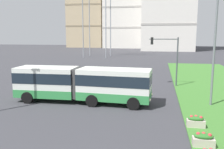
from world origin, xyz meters
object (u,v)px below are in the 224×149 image
flower_planter_2 (204,140)px  flower_planter_3 (196,121)px  traffic_light_far_right (168,53)px  car_black_sedan (73,75)px  articulated_bus (82,84)px  streetlight_median (215,44)px

flower_planter_2 → flower_planter_3: 2.76m
flower_planter_3 → traffic_light_far_right: (-1.46, 12.72, 3.38)m
flower_planter_2 → traffic_light_far_right: size_ratio=0.20×
flower_planter_3 → car_black_sedan: bearing=133.6°
articulated_bus → flower_planter_3: (8.84, -4.36, -1.23)m
articulated_bus → flower_planter_3: articulated_bus is taller
flower_planter_2 → flower_planter_3: same height
articulated_bus → streetlight_median: streetlight_median is taller
articulated_bus → streetlight_median: 11.32m
car_black_sedan → traffic_light_far_right: 12.03m
car_black_sedan → traffic_light_far_right: size_ratio=0.80×
traffic_light_far_right → flower_planter_3: bearing=-83.5°
flower_planter_3 → articulated_bus: bearing=153.8°
car_black_sedan → streetlight_median: (14.95, -8.41, 4.36)m
traffic_light_far_right → streetlight_median: (3.36, -7.43, 1.30)m
car_black_sedan → flower_planter_2: (13.05, -16.46, -0.33)m
flower_planter_3 → traffic_light_far_right: bearing=96.5°
articulated_bus → traffic_light_far_right: (7.39, 8.36, 2.15)m
car_black_sedan → flower_planter_3: 18.92m
articulated_bus → flower_planter_3: size_ratio=10.85×
flower_planter_2 → traffic_light_far_right: bearing=95.4°
flower_planter_3 → streetlight_median: (1.90, 5.29, 4.69)m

